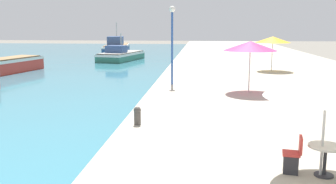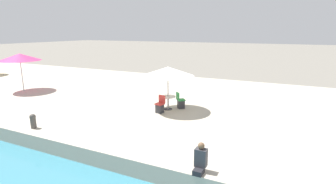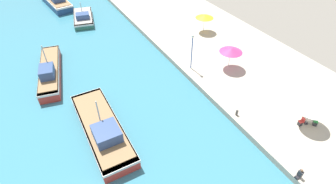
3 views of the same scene
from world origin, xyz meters
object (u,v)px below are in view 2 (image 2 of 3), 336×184
object	(u,v)px
person_at_quay	(200,159)
mooring_bollard	(33,121)
cafe_chair_right	(160,107)
cafe_umbrella_white	(20,57)
cafe_table	(168,100)
cafe_chair_left	(181,103)
cafe_umbrella_pink	(168,71)

from	to	relation	value
person_at_quay	mooring_bollard	bearing A→B (deg)	87.83
cafe_chair_right	cafe_umbrella_white	bearing A→B (deg)	8.43
cafe_table	cafe_chair_left	distance (m)	0.75
cafe_table	cafe_chair_right	distance (m)	0.75
cafe_chair_left	mooring_bollard	size ratio (longest dim) A/B	1.39
cafe_chair_right	mooring_bollard	distance (m)	5.96
cafe_table	mooring_bollard	distance (m)	6.59
cafe_chair_left	cafe_chair_right	size ratio (longest dim) A/B	1.00
cafe_umbrella_white	cafe_chair_left	world-z (taller)	cafe_umbrella_white
cafe_umbrella_white	person_at_quay	size ratio (longest dim) A/B	2.98
cafe_umbrella_white	cafe_chair_right	bearing A→B (deg)	-91.66
cafe_umbrella_pink	cafe_chair_right	world-z (taller)	cafe_umbrella_pink
cafe_umbrella_white	cafe_chair_right	xyz separation A→B (m)	(-0.32, -11.16, -2.08)
mooring_bollard	cafe_table	bearing A→B (deg)	-38.90
cafe_table	cafe_umbrella_pink	bearing A→B (deg)	-157.25
cafe_umbrella_pink	cafe_table	distance (m)	1.59
cafe_umbrella_pink	cafe_chair_left	distance (m)	1.95
cafe_umbrella_pink	cafe_umbrella_white	distance (m)	11.33
cafe_umbrella_white	cafe_umbrella_pink	bearing A→B (deg)	-88.52
cafe_chair_right	person_at_quay	xyz separation A→B (m)	(-4.71, -3.82, 0.08)
cafe_umbrella_white	person_at_quay	xyz separation A→B (m)	(-5.04, -14.98, -2.00)
cafe_umbrella_pink	person_at_quay	world-z (taller)	cafe_umbrella_pink
cafe_umbrella_pink	cafe_table	xyz separation A→B (m)	(0.10, 0.04, -1.59)
cafe_chair_left	cafe_table	bearing A→B (deg)	-90.00
cafe_umbrella_white	mooring_bollard	bearing A→B (deg)	-123.53
cafe_chair_right	cafe_chair_left	bearing A→B (deg)	-108.53
person_at_quay	cafe_chair_left	bearing A→B (deg)	28.13
cafe_table	mooring_bollard	world-z (taller)	cafe_table
cafe_chair_left	person_at_quay	size ratio (longest dim) A/B	0.98
cafe_chair_left	cafe_chair_right	bearing A→B (deg)	-71.47
cafe_umbrella_white	mooring_bollard	distance (m)	8.82
cafe_table	person_at_quay	xyz separation A→B (m)	(-5.42, -3.69, -0.13)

